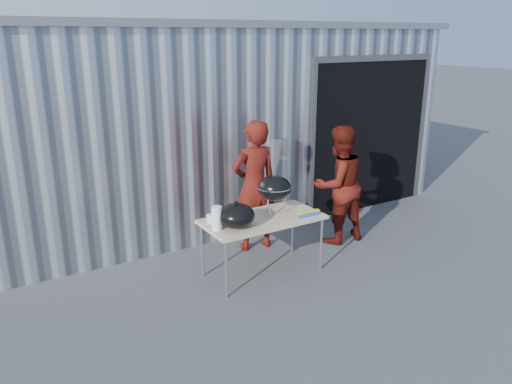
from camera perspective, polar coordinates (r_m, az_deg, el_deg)
ground at (r=5.94m, az=0.14°, el=-11.82°), size 80.00×80.00×0.00m
building at (r=9.79m, az=-9.60°, el=9.26°), size 8.20×6.20×3.10m
folding_table at (r=6.19m, az=0.76°, el=-3.31°), size 1.50×0.75×0.75m
kettle_grill at (r=6.21m, az=2.12°, el=1.24°), size 0.43×0.43×0.93m
grill_lid at (r=5.84m, az=-2.27°, el=-2.71°), size 0.44×0.44×0.32m
paper_towels at (r=5.78m, az=-4.50°, el=-3.00°), size 0.12×0.12×0.28m
white_tub at (r=6.03m, az=-4.49°, el=-3.01°), size 0.20×0.15×0.10m
foil_box at (r=6.25m, az=6.02°, el=-2.49°), size 0.32×0.06×0.06m
person_cook at (r=6.88m, az=-0.19°, el=0.70°), size 0.70×0.49×1.83m
person_bystander at (r=7.24m, az=9.37°, el=0.82°), size 0.86×0.68×1.71m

